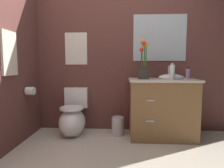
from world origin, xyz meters
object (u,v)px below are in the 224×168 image
at_px(lotion_bottle, 172,72).
at_px(toilet_paper_roll, 30,91).
at_px(hanging_towel, 9,53).
at_px(trash_bin, 118,126).
at_px(soap_bottle, 188,74).
at_px(vanity_cabinet, 162,107).
at_px(wall_poster, 76,49).
at_px(flower_vase, 144,65).
at_px(wall_mirror, 160,38).
at_px(toilet, 73,118).

distance_m(lotion_bottle, toilet_paper_roll, 1.94).
bearing_deg(hanging_towel, trash_bin, 24.37).
bearing_deg(soap_bottle, hanging_towel, -165.34).
xyz_separation_m(vanity_cabinet, hanging_towel, (-1.89, -0.53, 0.74)).
relative_size(soap_bottle, trash_bin, 0.61).
bearing_deg(soap_bottle, wall_poster, 172.04).
distance_m(soap_bottle, hanging_towel, 2.35).
distance_m(wall_poster, toilet_paper_roll, 0.94).
bearing_deg(trash_bin, flower_vase, -11.73).
relative_size(flower_vase, hanging_towel, 1.05).
bearing_deg(flower_vase, soap_bottle, 8.10).
distance_m(wall_mirror, toilet_paper_roll, 2.04).
bearing_deg(wall_poster, lotion_bottle, -17.70).
relative_size(flower_vase, toilet_paper_roll, 4.98).
height_order(vanity_cabinet, lotion_bottle, lotion_bottle).
bearing_deg(toilet_paper_roll, wall_mirror, 14.20).
bearing_deg(lotion_bottle, wall_mirror, 101.84).
xyz_separation_m(toilet, trash_bin, (0.67, 0.02, -0.11)).
bearing_deg(soap_bottle, flower_vase, -171.90).
xyz_separation_m(trash_bin, toilet_paper_roll, (-1.21, -0.21, 0.54)).
height_order(wall_poster, wall_mirror, wall_mirror).
bearing_deg(toilet_paper_roll, lotion_bottle, 0.62).
bearing_deg(trash_bin, toilet_paper_roll, -169.94).
relative_size(toilet, flower_vase, 1.26).
relative_size(vanity_cabinet, lotion_bottle, 4.63).
bearing_deg(trash_bin, wall_poster, 159.58).
bearing_deg(toilet, lotion_bottle, -7.21).
bearing_deg(lotion_bottle, trash_bin, 164.91).
distance_m(vanity_cabinet, trash_bin, 0.70).
xyz_separation_m(lotion_bottle, hanging_towel, (-1.98, -0.38, 0.23)).
relative_size(soap_bottle, wall_poster, 0.33).
bearing_deg(toilet_paper_roll, soap_bottle, 6.01).
distance_m(wall_poster, hanging_towel, 1.02).
bearing_deg(wall_mirror, wall_poster, 180.00).
distance_m(toilet, lotion_bottle, 1.56).
bearing_deg(flower_vase, hanging_towel, -162.86).
distance_m(trash_bin, hanging_towel, 1.73).
distance_m(toilet, hanging_towel, 1.23).
distance_m(flower_vase, hanging_towel, 1.70).
height_order(wall_poster, hanging_towel, wall_poster).
height_order(toilet, hanging_towel, hanging_towel).
relative_size(wall_poster, hanging_towel, 0.96).
relative_size(toilet, vanity_cabinet, 0.68).
relative_size(vanity_cabinet, wall_mirror, 1.28).
bearing_deg(flower_vase, toilet_paper_roll, -174.85).
xyz_separation_m(toilet, soap_bottle, (1.66, 0.04, 0.67)).
bearing_deg(wall_mirror, toilet, -168.33).
xyz_separation_m(lotion_bottle, wall_poster, (-1.39, 0.44, 0.35)).
distance_m(lotion_bottle, trash_bin, 1.10).
bearing_deg(toilet_paper_roll, flower_vase, 5.15).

